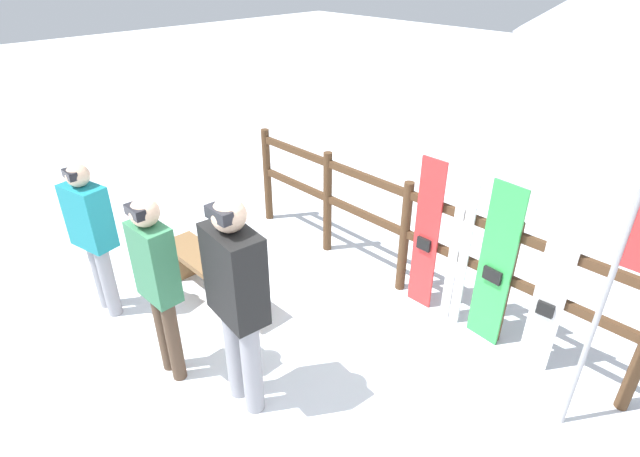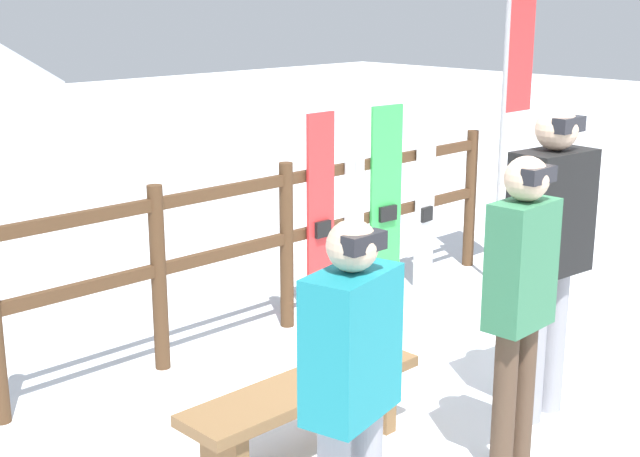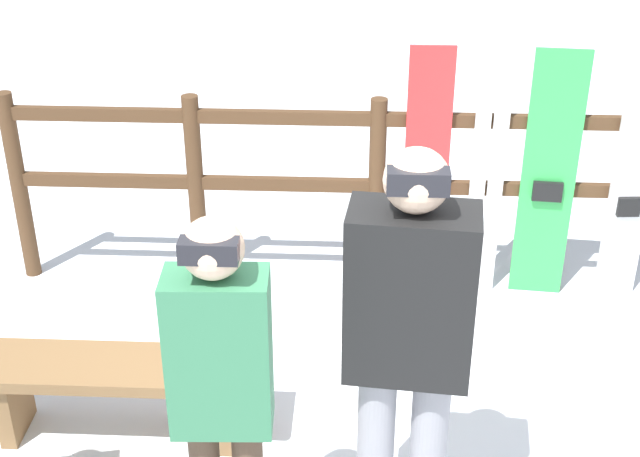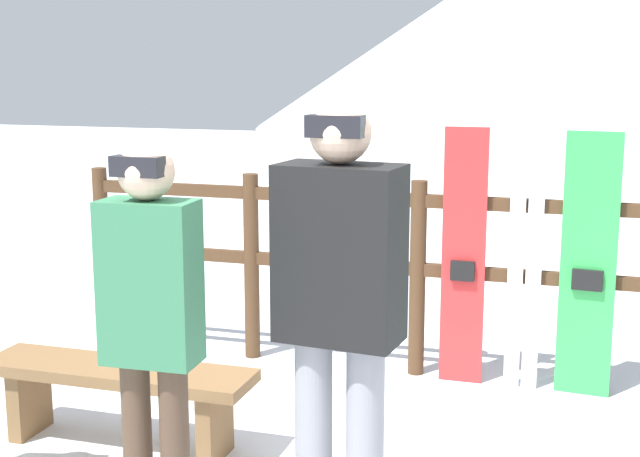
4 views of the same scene
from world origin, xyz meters
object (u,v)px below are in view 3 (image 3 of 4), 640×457
object	(u,v)px
person_black	(408,334)
snowboard_red	(426,175)
bench	(118,381)
ski_pair_white	(487,175)
person_plaid_green	(221,385)
snowboard_white	(630,195)
snowboard_green	(548,178)

from	to	relation	value
person_black	snowboard_red	xyz separation A→B (m)	(0.20, 2.03, -0.26)
bench	ski_pair_white	distance (m)	2.43
person_plaid_green	person_black	size ratio (longest dim) A/B	0.92
bench	snowboard_white	xyz separation A→B (m)	(2.74, 1.45, 0.35)
bench	snowboard_red	world-z (taller)	snowboard_red
snowboard_white	snowboard_red	bearing A→B (deg)	179.99
bench	snowboard_green	size ratio (longest dim) A/B	0.91
ski_pair_white	snowboard_green	bearing A→B (deg)	-0.54
bench	ski_pair_white	world-z (taller)	ski_pair_white
person_plaid_green	person_black	world-z (taller)	person_black
bench	snowboard_green	world-z (taller)	snowboard_green
person_plaid_green	snowboard_white	bearing A→B (deg)	47.76
person_black	snowboard_red	bearing A→B (deg)	84.47
ski_pair_white	bench	bearing A→B (deg)	-142.46
person_black	ski_pair_white	size ratio (longest dim) A/B	1.14
snowboard_white	person_plaid_green	bearing A→B (deg)	-132.24
person_plaid_green	ski_pair_white	world-z (taller)	person_plaid_green
bench	snowboard_red	distance (m)	2.16
person_plaid_green	snowboard_green	bearing A→B (deg)	55.22
snowboard_red	snowboard_white	bearing A→B (deg)	-0.01
person_plaid_green	snowboard_red	bearing A→B (deg)	69.16
snowboard_red	ski_pair_white	world-z (taller)	ski_pair_white
person_plaid_green	ski_pair_white	xyz separation A→B (m)	(1.23, 2.29, -0.19)
person_black	snowboard_red	distance (m)	2.06
snowboard_red	snowboard_green	size ratio (longest dim) A/B	1.01
snowboard_white	snowboard_green	bearing A→B (deg)	179.98
person_black	ski_pair_white	world-z (taller)	person_black
person_black	snowboard_red	world-z (taller)	person_black
person_black	snowboard_green	distance (m)	2.24
bench	person_plaid_green	distance (m)	1.25
person_black	bench	bearing A→B (deg)	156.49
bench	person_black	bearing A→B (deg)	-23.51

